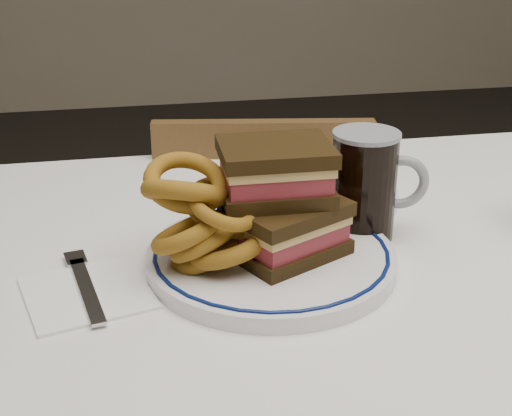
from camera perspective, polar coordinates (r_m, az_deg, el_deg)
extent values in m
cube|color=white|center=(0.93, 14.32, -4.13)|extent=(1.26, 0.86, 0.03)
cylinder|color=#472C16|center=(1.35, -16.21, -13.81)|extent=(0.06, 0.06, 0.71)
cube|color=white|center=(1.33, 6.35, 1.07)|extent=(1.26, 0.01, 0.17)
cube|color=#472C16|center=(1.53, 0.30, -6.75)|extent=(0.43, 0.43, 0.04)
cylinder|color=#472C16|center=(1.78, 5.37, -9.61)|extent=(0.03, 0.03, 0.37)
cylinder|color=#472C16|center=(1.77, -5.16, -9.77)|extent=(0.03, 0.03, 0.37)
cube|color=#472C16|center=(1.27, 0.57, -1.93)|extent=(0.37, 0.09, 0.41)
cylinder|color=white|center=(0.85, 1.21, -4.07)|extent=(0.30, 0.30, 0.02)
torus|color=#0A1A50|center=(0.85, 1.21, -3.48)|extent=(0.28, 0.28, 0.01)
cube|color=black|center=(0.84, 2.43, -3.10)|extent=(0.16, 0.15, 0.02)
cube|color=#9E2E2E|center=(0.83, 2.45, -1.93)|extent=(0.15, 0.13, 0.02)
cube|color=tan|center=(0.82, 2.47, -0.94)|extent=(0.15, 0.14, 0.01)
cube|color=black|center=(0.82, 2.48, -0.07)|extent=(0.16, 0.15, 0.02)
cube|color=black|center=(0.82, 1.54, 1.38)|extent=(0.13, 0.10, 0.02)
cube|color=#9E2E2E|center=(0.82, 1.55, 2.61)|extent=(0.12, 0.09, 0.02)
cube|color=tan|center=(0.81, 1.57, 3.65)|extent=(0.12, 0.10, 0.01)
cube|color=black|center=(0.81, 1.58, 4.56)|extent=(0.13, 0.10, 0.02)
torus|color=brown|center=(0.82, -4.08, -3.52)|extent=(0.09, 0.09, 0.06)
torus|color=brown|center=(0.81, -2.25, -3.05)|extent=(0.11, 0.10, 0.06)
torus|color=brown|center=(0.80, -4.20, -2.64)|extent=(0.10, 0.09, 0.08)
torus|color=brown|center=(0.80, -5.44, -1.95)|extent=(0.10, 0.09, 0.07)
torus|color=brown|center=(0.82, -2.68, -0.18)|extent=(0.10, 0.10, 0.07)
torus|color=brown|center=(0.83, -2.51, 0.54)|extent=(0.10, 0.09, 0.05)
torus|color=brown|center=(0.78, -2.66, -0.10)|extent=(0.08, 0.08, 0.05)
torus|color=brown|center=(0.80, -5.69, 1.18)|extent=(0.11, 0.10, 0.08)
torus|color=brown|center=(0.81, -5.58, 2.07)|extent=(0.11, 0.10, 0.07)
cylinder|color=silver|center=(0.92, -0.55, 0.07)|extent=(0.06, 0.06, 0.03)
cylinder|color=#8F1302|center=(0.92, -0.55, 0.71)|extent=(0.05, 0.05, 0.01)
cylinder|color=black|center=(0.91, 8.59, 1.72)|extent=(0.08, 0.08, 0.14)
cylinder|color=gray|center=(0.89, 8.86, 5.85)|extent=(0.08, 0.08, 0.01)
torus|color=gray|center=(0.92, 11.53, 2.01)|extent=(0.07, 0.02, 0.07)
cylinder|color=white|center=(1.04, 3.65, 1.18)|extent=(0.28, 0.28, 0.02)
torus|color=#0A1A50|center=(1.04, 3.67, 1.65)|extent=(0.26, 0.26, 0.01)
torus|color=brown|center=(1.05, 2.74, 2.51)|extent=(0.09, 0.09, 0.04)
torus|color=brown|center=(1.04, 2.65, 2.86)|extent=(0.08, 0.07, 0.03)
cube|color=white|center=(0.82, -13.35, -6.64)|extent=(0.16, 0.16, 0.00)
cube|color=#AFAFB3|center=(0.82, -13.37, -6.40)|extent=(0.04, 0.15, 0.00)
cube|color=#AFAFB3|center=(0.89, -14.24, -3.94)|extent=(0.03, 0.04, 0.00)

